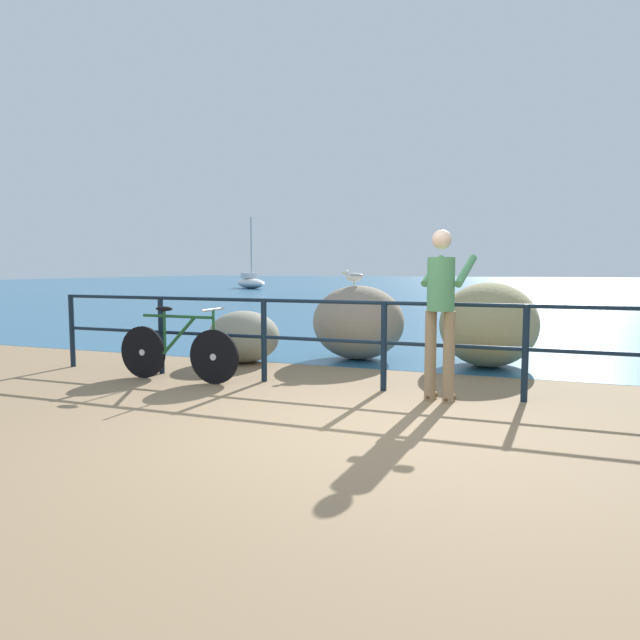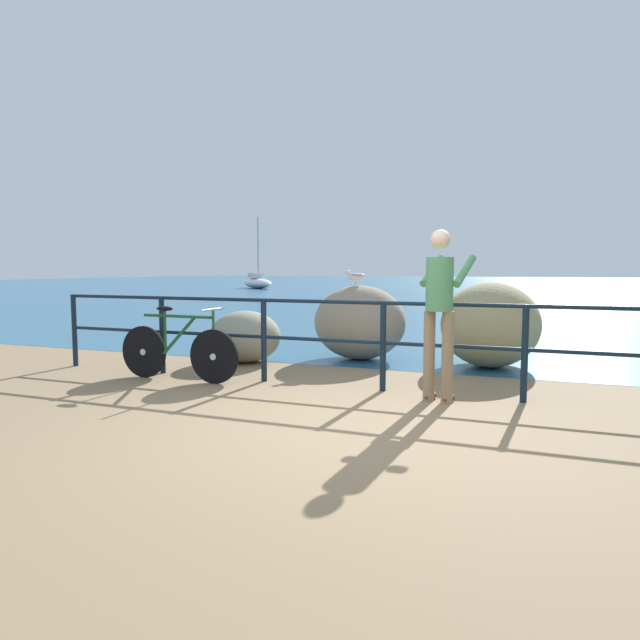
{
  "view_description": "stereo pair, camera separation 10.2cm",
  "coord_description": "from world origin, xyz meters",
  "px_view_note": "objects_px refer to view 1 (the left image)",
  "views": [
    {
      "loc": [
        1.56,
        -4.56,
        1.39
      ],
      "look_at": [
        -0.92,
        2.02,
        0.74
      ],
      "focal_mm": 31.75,
      "sensor_mm": 36.0,
      "label": 1
    },
    {
      "loc": [
        1.65,
        -4.52,
        1.39
      ],
      "look_at": [
        -0.92,
        2.02,
        0.74
      ],
      "focal_mm": 31.75,
      "sensor_mm": 36.0,
      "label": 2
    }
  ],
  "objects_px": {
    "seagull": "(354,276)",
    "sailboat": "(250,282)",
    "person_at_railing": "(441,307)",
    "breakwater_boulder_left": "(244,337)",
    "breakwater_boulder_main": "(358,322)",
    "breakwater_boulder_right": "(489,324)",
    "bicycle": "(178,350)"
  },
  "relations": [
    {
      "from": "breakwater_boulder_left",
      "to": "seagull",
      "type": "height_order",
      "value": "seagull"
    },
    {
      "from": "person_at_railing",
      "to": "breakwater_boulder_main",
      "type": "height_order",
      "value": "person_at_railing"
    },
    {
      "from": "seagull",
      "to": "sailboat",
      "type": "height_order",
      "value": "sailboat"
    },
    {
      "from": "person_at_railing",
      "to": "breakwater_boulder_left",
      "type": "height_order",
      "value": "person_at_railing"
    },
    {
      "from": "breakwater_boulder_main",
      "to": "breakwater_boulder_left",
      "type": "relative_size",
      "value": 1.33
    },
    {
      "from": "person_at_railing",
      "to": "breakwater_boulder_main",
      "type": "bearing_deg",
      "value": 46.04
    },
    {
      "from": "breakwater_boulder_left",
      "to": "sailboat",
      "type": "height_order",
      "value": "sailboat"
    },
    {
      "from": "person_at_railing",
      "to": "breakwater_boulder_left",
      "type": "distance_m",
      "value": 3.47
    },
    {
      "from": "breakwater_boulder_main",
      "to": "breakwater_boulder_right",
      "type": "bearing_deg",
      "value": 1.14
    },
    {
      "from": "breakwater_boulder_main",
      "to": "sailboat",
      "type": "bearing_deg",
      "value": 120.65
    },
    {
      "from": "person_at_railing",
      "to": "sailboat",
      "type": "distance_m",
      "value": 34.21
    },
    {
      "from": "sailboat",
      "to": "person_at_railing",
      "type": "bearing_deg",
      "value": -15.92
    },
    {
      "from": "breakwater_boulder_right",
      "to": "bicycle",
      "type": "bearing_deg",
      "value": -144.96
    },
    {
      "from": "breakwater_boulder_right",
      "to": "seagull",
      "type": "distance_m",
      "value": 2.1
    },
    {
      "from": "seagull",
      "to": "sailboat",
      "type": "bearing_deg",
      "value": -80.21
    },
    {
      "from": "person_at_railing",
      "to": "bicycle",
      "type": "bearing_deg",
      "value": 102.95
    },
    {
      "from": "breakwater_boulder_left",
      "to": "bicycle",
      "type": "bearing_deg",
      "value": -93.49
    },
    {
      "from": "breakwater_boulder_main",
      "to": "sailboat",
      "type": "xyz_separation_m",
      "value": [
        -15.99,
        26.99,
        -0.14
      ]
    },
    {
      "from": "sailboat",
      "to": "breakwater_boulder_left",
      "type": "bearing_deg",
      "value": -19.39
    },
    {
      "from": "seagull",
      "to": "sailboat",
      "type": "distance_m",
      "value": 31.33
    },
    {
      "from": "breakwater_boulder_main",
      "to": "seagull",
      "type": "bearing_deg",
      "value": 165.73
    },
    {
      "from": "person_at_railing",
      "to": "breakwater_boulder_main",
      "type": "relative_size",
      "value": 1.27
    },
    {
      "from": "seagull",
      "to": "sailboat",
      "type": "relative_size",
      "value": 0.07
    },
    {
      "from": "bicycle",
      "to": "sailboat",
      "type": "height_order",
      "value": "sailboat"
    },
    {
      "from": "person_at_railing",
      "to": "seagull",
      "type": "height_order",
      "value": "person_at_railing"
    },
    {
      "from": "bicycle",
      "to": "sailboat",
      "type": "xyz_separation_m",
      "value": [
        -14.41,
        29.4,
        0.03
      ]
    },
    {
      "from": "bicycle",
      "to": "breakwater_boulder_main",
      "type": "bearing_deg",
      "value": 57.43
    },
    {
      "from": "breakwater_boulder_left",
      "to": "breakwater_boulder_right",
      "type": "height_order",
      "value": "breakwater_boulder_right"
    },
    {
      "from": "breakwater_boulder_main",
      "to": "person_at_railing",
      "type": "bearing_deg",
      "value": -55.63
    },
    {
      "from": "bicycle",
      "to": "breakwater_boulder_main",
      "type": "height_order",
      "value": "breakwater_boulder_main"
    },
    {
      "from": "bicycle",
      "to": "person_at_railing",
      "type": "distance_m",
      "value": 3.24
    },
    {
      "from": "person_at_railing",
      "to": "sailboat",
      "type": "relative_size",
      "value": 0.36
    }
  ]
}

